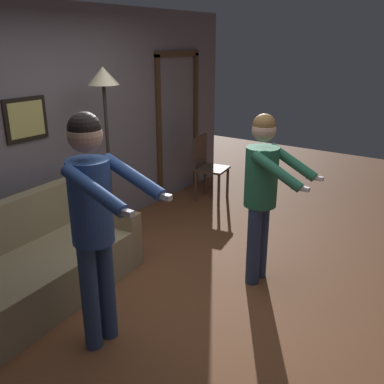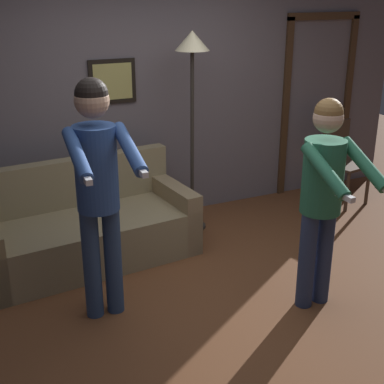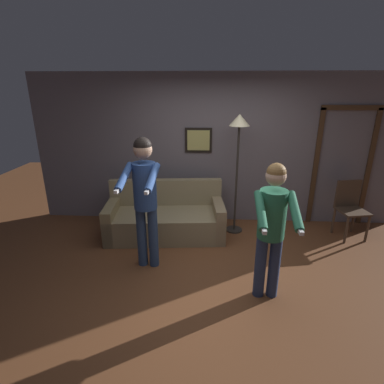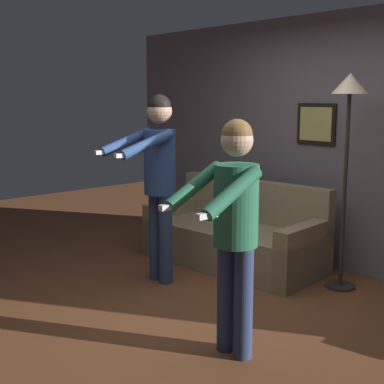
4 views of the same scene
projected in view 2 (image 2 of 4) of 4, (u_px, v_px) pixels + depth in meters
ground_plane at (231, 302)px, 4.23m from camera, size 12.00×12.00×0.00m
back_wall_assembly at (144, 97)px, 5.39m from camera, size 6.40×0.10×2.60m
couch at (86, 230)px, 4.83m from camera, size 1.97×1.01×0.87m
torchiere_lamp at (192, 68)px, 4.99m from camera, size 0.32×0.32×1.97m
person_standing_left at (98, 178)px, 3.69m from camera, size 0.45×0.74×1.79m
person_standing_right at (323, 188)px, 3.87m from camera, size 0.43×0.66×1.62m
dining_chair_distant at (341, 157)px, 6.08m from camera, size 0.49×0.49×0.93m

